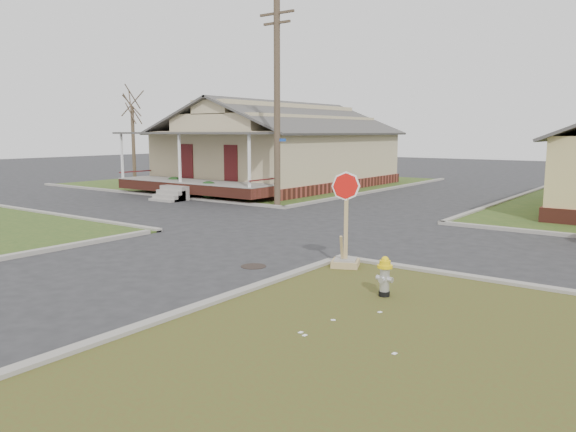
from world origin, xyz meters
The scene contains 11 objects.
ground centered at (0.00, 0.00, 0.00)m, with size 120.00×120.00×0.00m, color #262628.
verge_far_left centered at (-13.00, 18.00, 0.03)m, with size 19.00×19.00×0.05m, color #2C4719.
curbs centered at (0.00, 5.00, 0.00)m, with size 80.00×40.00×0.12m, color gray, non-canonical shape.
manhole centered at (2.20, -0.50, 0.01)m, with size 0.64×0.64×0.01m, color black.
corner_house centered at (-10.00, 16.68, 2.28)m, with size 10.10×15.50×5.30m.
utility_pole centered at (-4.20, 8.90, 4.66)m, with size 1.80×0.28×9.00m.
tree_far_left centered at (-18.00, 12.00, 2.50)m, with size 0.22×0.22×4.90m, color #3D2F23.
fire_hydrant centered at (6.09, -1.04, 0.50)m, with size 0.31×0.31×0.82m.
stop_sign centered at (4.16, 0.69, 0.56)m, with size 0.67×0.65×2.36m.
hedge_left centered at (-11.69, 9.60, 0.54)m, with size 1.28×1.05×0.98m, color black.
hedge_right centered at (-8.48, 8.92, 0.53)m, with size 1.26×1.03×0.96m, color black.
Camera 1 is at (11.01, -11.07, 3.33)m, focal length 35.00 mm.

